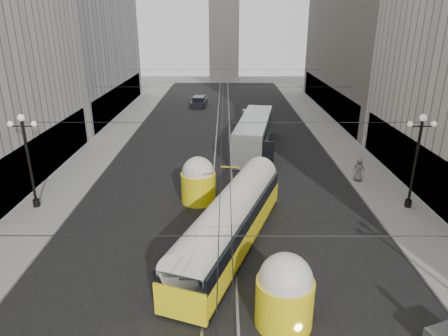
{
  "coord_description": "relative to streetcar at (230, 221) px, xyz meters",
  "views": [
    {
      "loc": [
        0.19,
        -6.46,
        12.09
      ],
      "look_at": [
        0.14,
        15.88,
        3.73
      ],
      "focal_mm": 32.0,
      "sensor_mm": 36.0,
      "label": 1
    }
  ],
  "objects": [
    {
      "name": "lamppost_left_mid",
      "position": [
        -13.1,
        4.9,
        2.11
      ],
      "size": [
        1.86,
        0.44,
        6.37
      ],
      "color": "black",
      "rests_on": "sidewalk_left"
    },
    {
      "name": "pedestrian_sidewalk_right",
      "position": [
        10.16,
        9.57,
        -0.55
      ],
      "size": [
        1.06,
        0.88,
        1.86
      ],
      "primitive_type": "imported",
      "rotation": [
        0.0,
        0.0,
        2.72
      ],
      "color": "slate",
      "rests_on": "sidewalk_right"
    },
    {
      "name": "sedan_dark_far",
      "position": [
        -4.11,
        38.83,
        -0.97
      ],
      "size": [
        2.3,
        4.76,
        1.46
      ],
      "color": "black",
      "rests_on": "ground"
    },
    {
      "name": "city_bus",
      "position": [
        2.54,
        18.06,
        0.09
      ],
      "size": [
        4.68,
        12.71,
        3.15
      ],
      "color": "#B1B4B6",
      "rests_on": "ground"
    },
    {
      "name": "lamppost_right_mid",
      "position": [
        12.1,
        4.9,
        2.11
      ],
      "size": [
        1.86,
        0.44,
        6.37
      ],
      "color": "black",
      "rests_on": "sidewalk_right"
    },
    {
      "name": "sidewalk_right",
      "position": [
        11.5,
        22.9,
        -1.56
      ],
      "size": [
        4.0,
        72.0,
        0.15
      ],
      "primitive_type": "cube",
      "color": "gray",
      "rests_on": "ground"
    },
    {
      "name": "building_left_far",
      "position": [
        -20.5,
        34.9,
        12.68
      ],
      "size": [
        12.6,
        28.6,
        28.6
      ],
      "color": "#999999",
      "rests_on": "ground"
    },
    {
      "name": "sedan_white_far",
      "position": [
        3.61,
        30.51,
        -0.95
      ],
      "size": [
        3.29,
        5.09,
        1.49
      ],
      "color": "white",
      "rests_on": "ground"
    },
    {
      "name": "streetcar",
      "position": [
        0.0,
        0.0,
        0.0
      ],
      "size": [
        6.73,
        14.5,
        3.34
      ],
      "color": "yellow",
      "rests_on": "ground"
    },
    {
      "name": "road",
      "position": [
        -0.5,
        19.4,
        -1.63
      ],
      "size": [
        20.0,
        85.0,
        0.02
      ],
      "primitive_type": "cube",
      "color": "black",
      "rests_on": "ground"
    },
    {
      "name": "rail_left",
      "position": [
        -1.25,
        19.4,
        -1.63
      ],
      "size": [
        0.12,
        85.0,
        0.04
      ],
      "primitive_type": "cube",
      "color": "gray",
      "rests_on": "ground"
    },
    {
      "name": "rail_right",
      "position": [
        0.25,
        19.4,
        -1.63
      ],
      "size": [
        0.12,
        85.0,
        0.04
      ],
      "primitive_type": "cube",
      "color": "gray",
      "rests_on": "ground"
    },
    {
      "name": "sidewalk_left",
      "position": [
        -12.5,
        22.9,
        -1.56
      ],
      "size": [
        4.0,
        72.0,
        0.15
      ],
      "primitive_type": "cube",
      "color": "gray",
      "rests_on": "ground"
    },
    {
      "name": "distant_tower",
      "position": [
        -0.5,
        66.9,
        13.34
      ],
      "size": [
        6.0,
        6.0,
        31.36
      ],
      "color": "#B2AFA8",
      "rests_on": "ground"
    },
    {
      "name": "catenary",
      "position": [
        -0.38,
        18.39,
        4.25
      ],
      "size": [
        25.0,
        72.0,
        0.23
      ],
      "color": "black",
      "rests_on": "ground"
    }
  ]
}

